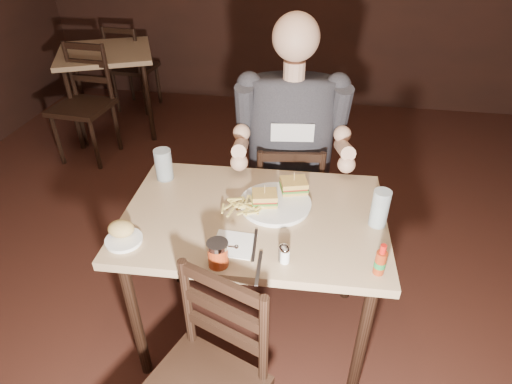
% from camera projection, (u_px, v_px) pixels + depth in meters
% --- Properties ---
extents(room_shell, '(7.00, 7.00, 7.00)m').
position_uv_depth(room_shell, '(334.00, 116.00, 1.16)').
color(room_shell, black).
rests_on(room_shell, ground).
extents(main_table, '(1.15, 0.79, 0.77)m').
position_uv_depth(main_table, '(254.00, 230.00, 1.88)').
color(main_table, tan).
rests_on(main_table, ground).
extents(bg_table, '(1.06, 1.06, 0.77)m').
position_uv_depth(bg_table, '(106.00, 61.00, 3.86)').
color(bg_table, tan).
rests_on(bg_table, ground).
extents(chair_far, '(0.44, 0.47, 0.84)m').
position_uv_depth(chair_far, '(287.00, 201.00, 2.51)').
color(chair_far, black).
rests_on(chair_far, ground).
extents(bg_chair_far, '(0.44, 0.48, 0.88)m').
position_uv_depth(bg_chair_far, '(134.00, 67.00, 4.45)').
color(bg_chair_far, black).
rests_on(bg_chair_far, ground).
extents(bg_chair_near, '(0.47, 0.51, 0.94)m').
position_uv_depth(bg_chair_near, '(81.00, 107.00, 3.54)').
color(bg_chair_near, black).
rests_on(bg_chair_near, ground).
extents(diner, '(0.65, 0.54, 1.04)m').
position_uv_depth(diner, '(292.00, 122.00, 2.17)').
color(diner, '#313136').
rests_on(diner, chair_far).
extents(dinner_plate, '(0.32, 0.32, 0.02)m').
position_uv_depth(dinner_plate, '(275.00, 205.00, 1.87)').
color(dinner_plate, white).
rests_on(dinner_plate, main_table).
extents(sandwich_left, '(0.12, 0.11, 0.09)m').
position_uv_depth(sandwich_left, '(265.00, 195.00, 1.84)').
color(sandwich_left, tan).
rests_on(sandwich_left, dinner_plate).
extents(sandwich_right, '(0.14, 0.12, 0.10)m').
position_uv_depth(sandwich_right, '(294.00, 182.00, 1.92)').
color(sandwich_right, tan).
rests_on(sandwich_right, dinner_plate).
extents(fries_pile, '(0.24, 0.17, 0.04)m').
position_uv_depth(fries_pile, '(242.00, 206.00, 1.82)').
color(fries_pile, '#E1C758').
rests_on(fries_pile, dinner_plate).
extents(ketchup_dollop, '(0.04, 0.04, 0.01)m').
position_uv_depth(ketchup_dollop, '(264.00, 198.00, 1.89)').
color(ketchup_dollop, maroon).
rests_on(ketchup_dollop, dinner_plate).
extents(glass_left, '(0.09, 0.09, 0.15)m').
position_uv_depth(glass_left, '(164.00, 165.00, 2.03)').
color(glass_left, silver).
rests_on(glass_left, main_table).
extents(glass_right, '(0.07, 0.07, 0.16)m').
position_uv_depth(glass_right, '(380.00, 208.00, 1.73)').
color(glass_right, silver).
rests_on(glass_right, main_table).
extents(hot_sauce, '(0.04, 0.04, 0.13)m').
position_uv_depth(hot_sauce, '(381.00, 259.00, 1.51)').
color(hot_sauce, maroon).
rests_on(hot_sauce, main_table).
extents(salt_shaker, '(0.04, 0.04, 0.07)m').
position_uv_depth(salt_shaker, '(285.00, 255.00, 1.57)').
color(salt_shaker, white).
rests_on(salt_shaker, main_table).
extents(pepper_shaker, '(0.04, 0.04, 0.07)m').
position_uv_depth(pepper_shaker, '(283.00, 253.00, 1.58)').
color(pepper_shaker, '#38332D').
rests_on(pepper_shaker, main_table).
extents(syrup_dispenser, '(0.08, 0.08, 0.10)m').
position_uv_depth(syrup_dispenser, '(218.00, 254.00, 1.55)').
color(syrup_dispenser, maroon).
rests_on(syrup_dispenser, main_table).
extents(napkin, '(0.17, 0.16, 0.00)m').
position_uv_depth(napkin, '(234.00, 244.00, 1.67)').
color(napkin, white).
rests_on(napkin, main_table).
extents(knife, '(0.03, 0.19, 0.00)m').
position_uv_depth(knife, '(255.00, 245.00, 1.66)').
color(knife, silver).
rests_on(knife, napkin).
extents(fork, '(0.02, 0.18, 0.01)m').
position_uv_depth(fork, '(259.00, 268.00, 1.56)').
color(fork, silver).
rests_on(fork, napkin).
extents(side_plate, '(0.15, 0.15, 0.01)m').
position_uv_depth(side_plate, '(124.00, 241.00, 1.68)').
color(side_plate, white).
rests_on(side_plate, main_table).
extents(bread_roll, '(0.11, 0.09, 0.06)m').
position_uv_depth(bread_roll, '(121.00, 229.00, 1.69)').
color(bread_roll, tan).
rests_on(bread_roll, side_plate).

